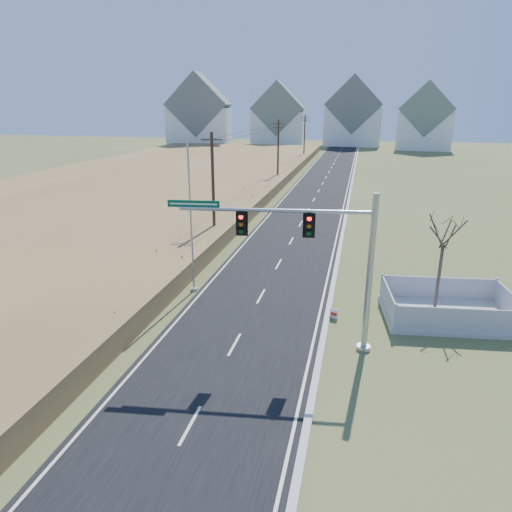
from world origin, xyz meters
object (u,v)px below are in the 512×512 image
at_px(open_sign, 334,314).
at_px(bare_tree, 445,230).
at_px(fence_enclosure, 447,313).
at_px(traffic_signal_mast, 328,257).
at_px(flagpole, 192,235).

xyz_separation_m(open_sign, bare_tree, (5.48, 2.22, 4.47)).
height_order(fence_enclosure, open_sign, fence_enclosure).
relative_size(traffic_signal_mast, bare_tree, 1.59).
bearing_deg(open_sign, flagpole, -170.59).
xyz_separation_m(fence_enclosure, open_sign, (-6.02, -1.54, 0.01)).
bearing_deg(flagpole, bare_tree, 0.82).
bearing_deg(bare_tree, fence_enclosure, -51.53).
relative_size(flagpole, bare_tree, 1.55).
relative_size(traffic_signal_mast, fence_enclosure, 1.30).
xyz_separation_m(fence_enclosure, flagpole, (-14.82, 0.47, 3.36)).
distance_m(traffic_signal_mast, fence_enclosure, 8.98).
bearing_deg(open_sign, fence_enclosure, 36.71).
relative_size(traffic_signal_mast, flagpole, 1.03).
xyz_separation_m(traffic_signal_mast, open_sign, (0.27, 3.21, -4.30)).
bearing_deg(flagpole, fence_enclosure, -1.83).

